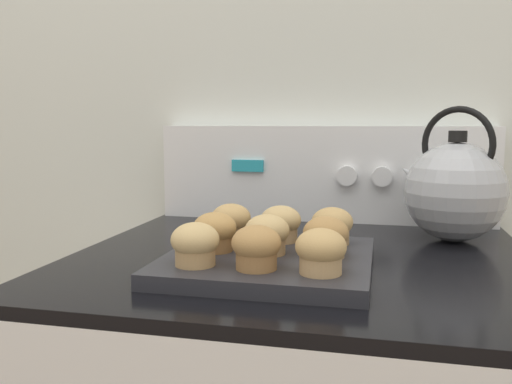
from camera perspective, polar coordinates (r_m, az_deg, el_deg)
wall_back at (r=1.22m, az=7.51°, el=12.16°), size 8.00×0.05×2.40m
control_panel at (r=1.17m, az=7.17°, el=1.94°), size 0.71×0.07×0.20m
muffin_pan at (r=0.79m, az=1.37°, el=-7.28°), size 0.29×0.29×0.02m
muffin_r0_c0 at (r=0.73m, az=-6.42°, el=-5.47°), size 0.06×0.06×0.06m
muffin_r0_c1 at (r=0.70m, az=0.04°, el=-5.85°), size 0.06×0.06×0.06m
muffin_r0_c2 at (r=0.69m, az=6.83°, el=-6.21°), size 0.06×0.06×0.06m
muffin_r1_c0 at (r=0.80m, az=-4.38°, el=-4.20°), size 0.06×0.06×0.06m
muffin_r1_c1 at (r=0.78m, az=1.16°, el=-4.48°), size 0.06×0.06×0.06m
muffin_r1_c2 at (r=0.77m, az=7.35°, el=-4.71°), size 0.06×0.06×0.06m
muffin_r2_c0 at (r=0.88m, az=-2.64°, el=-3.11°), size 0.06×0.06×0.06m
muffin_r2_c1 at (r=0.86m, az=2.62°, el=-3.36°), size 0.06×0.06×0.06m
muffin_r2_c2 at (r=0.86m, az=8.02°, el=-3.54°), size 0.06×0.06×0.06m
tea_kettle at (r=1.02m, az=20.17°, el=0.22°), size 0.20×0.18×0.24m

